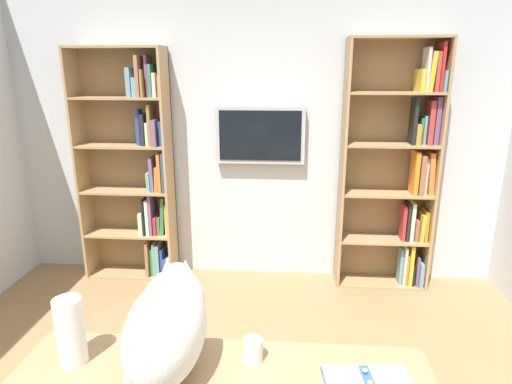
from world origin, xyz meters
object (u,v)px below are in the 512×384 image
object	(u,v)px
bookshelf_left	(400,171)
paper_towel_roll	(70,331)
bookshelf_right	(137,171)
cat	(169,322)
wall_mounted_tv	(260,135)
coffee_mug	(253,350)

from	to	relation	value
bookshelf_left	paper_towel_roll	xyz separation A→B (m)	(1.80, 2.28, -0.15)
bookshelf_right	cat	size ratio (longest dim) A/B	3.10
bookshelf_right	paper_towel_roll	distance (m)	2.34
wall_mounted_tv	paper_towel_roll	size ratio (longest dim) A/B	2.83
bookshelf_right	wall_mounted_tv	distance (m)	1.16
cat	coffee_mug	distance (m)	0.36
bookshelf_left	cat	distance (m)	2.67
paper_towel_roll	cat	bearing A→B (deg)	-179.01
cat	paper_towel_roll	xyz separation A→B (m)	(0.40, 0.01, -0.06)
bookshelf_left	coffee_mug	bearing A→B (deg)	63.89
cat	coffee_mug	world-z (taller)	cat
bookshelf_left	coffee_mug	distance (m)	2.47
coffee_mug	cat	bearing A→B (deg)	10.24
bookshelf_right	wall_mounted_tv	bearing A→B (deg)	-175.71
bookshelf_right	coffee_mug	bearing A→B (deg)	119.26
bookshelf_left	cat	bearing A→B (deg)	58.24
wall_mounted_tv	coffee_mug	distance (m)	2.36
cat	paper_towel_roll	bearing A→B (deg)	0.99
wall_mounted_tv	coffee_mug	world-z (taller)	wall_mounted_tv
bookshelf_right	cat	bearing A→B (deg)	112.04
bookshelf_left	wall_mounted_tv	size ratio (longest dim) A/B	2.73
cat	bookshelf_left	bearing A→B (deg)	-121.76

